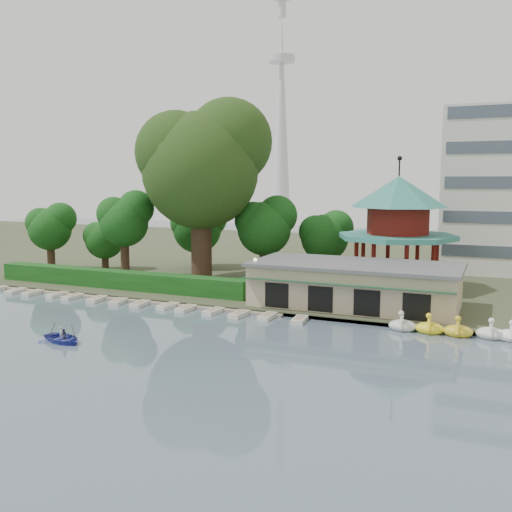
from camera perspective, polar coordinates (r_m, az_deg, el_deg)
The scene contains 13 objects.
ground_plane at distance 37.49m, azimuth -14.07°, elevation -10.87°, with size 220.00×220.00×0.00m, color slate.
shore at distance 83.82m, azimuth 7.96°, elevation -0.32°, with size 220.00×70.00×0.40m, color #424930.
embankment at distance 51.70m, azimuth -2.35°, elevation -5.31°, with size 220.00×0.60×0.30m, color gray.
dock at distance 57.73m, azimuth -13.23°, elevation -4.16°, with size 34.00×1.60×0.24m, color gray.
boathouse at distance 52.31m, azimuth 9.83°, elevation -2.79°, with size 18.60×9.39×3.90m.
pavilion at distance 61.05m, azimuth 13.98°, elevation 3.43°, with size 12.40×12.40×13.50m.
broadcast_tower at distance 181.17m, azimuth 2.56°, elevation 14.74°, with size 8.00×8.00×96.00m.
hedge at distance 61.88m, azimuth -13.68°, elevation -2.28°, with size 30.00×2.00×1.80m, color #185017.
lamp_post at distance 51.99m, azimuth -0.07°, elevation -1.65°, with size 0.36×0.36×4.28m.
big_tree at distance 64.14m, azimuth -5.36°, elevation 9.42°, with size 14.23×13.26×20.35m.
small_trees at distance 69.35m, azimuth -6.69°, elevation 2.92°, with size 38.98×16.07×10.15m.
moored_rowboats at distance 55.49m, azimuth -12.58°, elevation -4.56°, with size 35.13×2.76×0.36m.
rowboat_with_passengers at distance 44.16m, azimuth -18.78°, elevation -7.50°, with size 5.77×4.76×2.01m.
Camera 1 is at (21.84, -28.09, 11.79)m, focal length 40.00 mm.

